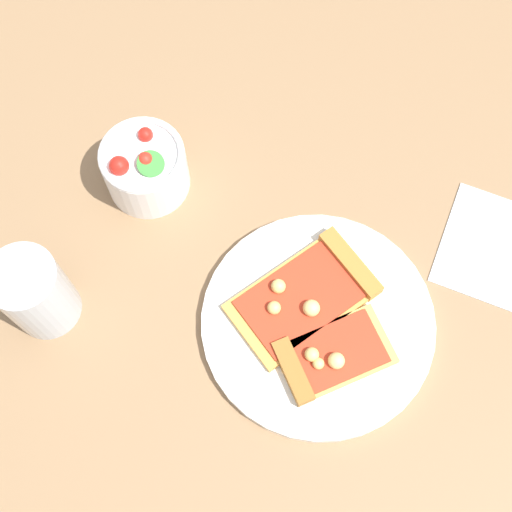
{
  "coord_description": "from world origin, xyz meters",
  "views": [
    {
      "loc": [
        0.02,
        -0.21,
        0.76
      ],
      "look_at": [
        -0.05,
        0.07,
        0.03
      ],
      "focal_mm": 48.35,
      "sensor_mm": 36.0,
      "label": 1
    }
  ],
  "objects_px": {
    "paper_napkin": "(509,253)",
    "pizza_slice_far": "(309,293)",
    "pizza_slice_near": "(327,357)",
    "salad_bowl": "(145,168)",
    "plate": "(318,323)",
    "soda_glass": "(36,294)"
  },
  "relations": [
    {
      "from": "soda_glass",
      "to": "paper_napkin",
      "type": "distance_m",
      "value": 0.54
    },
    {
      "from": "pizza_slice_far",
      "to": "paper_napkin",
      "type": "distance_m",
      "value": 0.25
    },
    {
      "from": "paper_napkin",
      "to": "plate",
      "type": "bearing_deg",
      "value": -144.24
    },
    {
      "from": "salad_bowl",
      "to": "soda_glass",
      "type": "height_order",
      "value": "soda_glass"
    },
    {
      "from": "salad_bowl",
      "to": "paper_napkin",
      "type": "height_order",
      "value": "salad_bowl"
    },
    {
      "from": "soda_glass",
      "to": "plate",
      "type": "bearing_deg",
      "value": 11.45
    },
    {
      "from": "salad_bowl",
      "to": "pizza_slice_far",
      "type": "bearing_deg",
      "value": -23.2
    },
    {
      "from": "salad_bowl",
      "to": "soda_glass",
      "type": "relative_size",
      "value": 0.92
    },
    {
      "from": "pizza_slice_near",
      "to": "plate",
      "type": "bearing_deg",
      "value": 114.43
    },
    {
      "from": "pizza_slice_near",
      "to": "paper_napkin",
      "type": "distance_m",
      "value": 0.26
    },
    {
      "from": "plate",
      "to": "paper_napkin",
      "type": "height_order",
      "value": "plate"
    },
    {
      "from": "pizza_slice_near",
      "to": "pizza_slice_far",
      "type": "relative_size",
      "value": 0.77
    },
    {
      "from": "pizza_slice_far",
      "to": "paper_napkin",
      "type": "height_order",
      "value": "pizza_slice_far"
    },
    {
      "from": "plate",
      "to": "pizza_slice_far",
      "type": "height_order",
      "value": "pizza_slice_far"
    },
    {
      "from": "pizza_slice_near",
      "to": "salad_bowl",
      "type": "xyz_separation_m",
      "value": [
        -0.26,
        0.16,
        0.02
      ]
    },
    {
      "from": "pizza_slice_far",
      "to": "salad_bowl",
      "type": "relative_size",
      "value": 1.81
    },
    {
      "from": "pizza_slice_near",
      "to": "paper_napkin",
      "type": "bearing_deg",
      "value": 45.35
    },
    {
      "from": "pizza_slice_far",
      "to": "soda_glass",
      "type": "xyz_separation_m",
      "value": [
        -0.28,
        -0.09,
        0.03
      ]
    },
    {
      "from": "paper_napkin",
      "to": "pizza_slice_far",
      "type": "bearing_deg",
      "value": -151.82
    },
    {
      "from": "pizza_slice_far",
      "to": "salad_bowl",
      "type": "distance_m",
      "value": 0.25
    },
    {
      "from": "plate",
      "to": "soda_glass",
      "type": "xyz_separation_m",
      "value": [
        -0.3,
        -0.06,
        0.05
      ]
    },
    {
      "from": "plate",
      "to": "pizza_slice_far",
      "type": "bearing_deg",
      "value": 122.9
    }
  ]
}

